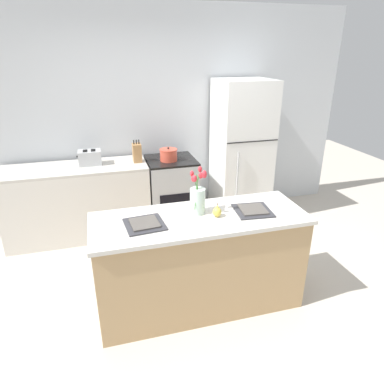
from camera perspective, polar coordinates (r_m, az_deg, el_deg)
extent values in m
plane|color=beige|center=(3.34, 1.21, -17.85)|extent=(10.00, 10.00, 0.00)
cube|color=silver|center=(4.56, -6.03, 12.25)|extent=(5.20, 0.08, 2.70)
cube|color=tan|center=(3.08, 1.27, -11.81)|extent=(1.76, 0.62, 0.85)
cube|color=beige|center=(2.85, 1.35, -4.43)|extent=(1.80, 0.66, 0.03)
cube|color=silver|center=(4.39, -18.35, -1.77)|extent=(1.68, 0.60, 0.87)
cube|color=beige|center=(4.24, -19.09, 3.77)|extent=(1.68, 0.60, 0.03)
cube|color=#B2B5B7|center=(4.46, -3.40, -0.17)|extent=(0.60, 0.60, 0.87)
cube|color=black|center=(4.31, -3.54, 5.35)|extent=(0.60, 0.60, 0.02)
cube|color=black|center=(4.20, -2.50, -2.14)|extent=(0.42, 0.01, 0.29)
cube|color=white|center=(4.58, 8.23, 6.61)|extent=(0.68, 0.64, 1.83)
cube|color=black|center=(4.24, 10.12, 8.27)|extent=(0.67, 0.01, 0.01)
cylinder|color=#B2B5B7|center=(4.30, 7.51, 1.49)|extent=(0.02, 0.02, 0.80)
cylinder|color=silver|center=(2.86, 0.84, -1.51)|extent=(0.13, 0.13, 0.22)
cylinder|color=#569E4C|center=(2.83, 1.05, -0.08)|extent=(0.05, 0.01, 0.26)
ellipsoid|color=red|center=(2.78, 1.46, 2.76)|extent=(0.04, 0.04, 0.05)
cylinder|color=#569E4C|center=(2.83, 0.99, 0.42)|extent=(0.06, 0.06, 0.30)
ellipsoid|color=red|center=(2.81, 1.36, 3.81)|extent=(0.03, 0.03, 0.05)
cylinder|color=#569E4C|center=(2.83, 0.55, 0.11)|extent=(0.05, 0.05, 0.27)
ellipsoid|color=red|center=(2.79, -0.01, 3.10)|extent=(0.03, 0.03, 0.05)
cylinder|color=#569E4C|center=(2.83, 0.61, -0.33)|extent=(0.04, 0.01, 0.24)
ellipsoid|color=red|center=(2.78, 0.26, 2.26)|extent=(0.04, 0.04, 0.06)
cylinder|color=#569E4C|center=(2.80, 0.73, -0.11)|extent=(0.06, 0.11, 0.26)
ellipsoid|color=red|center=(2.69, 0.44, 2.26)|extent=(0.04, 0.04, 0.05)
cylinder|color=#569E4C|center=(2.81, 1.07, 0.15)|extent=(0.07, 0.09, 0.28)
ellipsoid|color=red|center=(2.73, 2.05, 2.98)|extent=(0.04, 0.04, 0.07)
ellipsoid|color=#E5CC4C|center=(2.83, 4.20, -3.34)|extent=(0.07, 0.07, 0.08)
cone|color=#E5CC4C|center=(2.81, 4.23, -2.47)|extent=(0.04, 0.04, 0.03)
cylinder|color=brown|center=(2.80, 4.24, -2.07)|extent=(0.01, 0.01, 0.02)
cube|color=#333338|center=(2.73, -7.91, -5.36)|extent=(0.33, 0.33, 0.01)
cube|color=#514C47|center=(2.73, -7.92, -5.14)|extent=(0.24, 0.24, 0.01)
cube|color=#333338|center=(2.97, 10.10, -3.07)|extent=(0.33, 0.33, 0.01)
cube|color=#514C47|center=(2.97, 10.12, -2.86)|extent=(0.24, 0.24, 0.01)
cube|color=#B7BABC|center=(4.24, -16.65, 5.51)|extent=(0.26, 0.18, 0.17)
cube|color=black|center=(4.22, -17.39, 6.55)|extent=(0.05, 0.11, 0.01)
cube|color=black|center=(4.21, -16.16, 6.68)|extent=(0.05, 0.11, 0.01)
cube|color=black|center=(4.24, -18.58, 5.64)|extent=(0.02, 0.02, 0.02)
cylinder|color=#CC4C38|center=(4.23, -3.93, 6.11)|extent=(0.21, 0.21, 0.13)
cylinder|color=#CC4C38|center=(4.21, -3.96, 7.06)|extent=(0.22, 0.22, 0.01)
sphere|color=black|center=(4.20, -3.97, 7.31)|extent=(0.02, 0.02, 0.02)
cube|color=#A37547|center=(4.22, -9.15, 6.47)|extent=(0.10, 0.14, 0.22)
cylinder|color=black|center=(4.18, -9.68, 8.20)|extent=(0.01, 0.01, 0.05)
cylinder|color=black|center=(4.19, -9.26, 8.24)|extent=(0.01, 0.01, 0.05)
cylinder|color=black|center=(4.19, -8.85, 8.28)|extent=(0.01, 0.01, 0.05)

